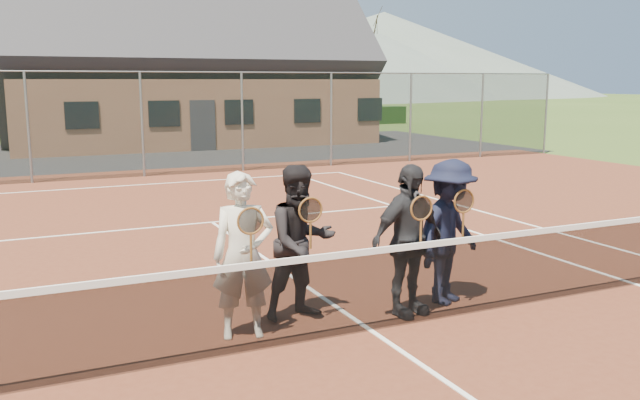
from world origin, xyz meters
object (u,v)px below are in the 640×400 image
(player_b, at_px, (301,242))
(player_c, at_px, (408,240))
(player_d, at_px, (449,232))
(tennis_net, at_px, (371,286))
(player_a, at_px, (243,255))
(clubhouse, at_px, (188,52))

(player_b, relative_size, player_c, 1.00)
(player_b, height_order, player_d, same)
(tennis_net, height_order, player_a, player_a)
(tennis_net, distance_m, clubhouse, 24.57)
(tennis_net, relative_size, clubhouse, 0.75)
(player_d, bearing_deg, clubhouse, 83.58)
(player_b, distance_m, player_c, 1.25)
(player_c, bearing_deg, tennis_net, -154.75)
(player_a, height_order, player_b, same)
(player_a, bearing_deg, player_b, 19.68)
(tennis_net, xyz_separation_m, player_b, (-0.53, 0.73, 0.38))
(tennis_net, xyz_separation_m, player_d, (1.35, 0.47, 0.38))
(clubhouse, height_order, player_d, clubhouse)
(clubhouse, relative_size, player_b, 8.67)
(clubhouse, height_order, player_a, clubhouse)
(clubhouse, relative_size, player_a, 8.67)
(player_a, bearing_deg, clubhouse, 77.27)
(player_a, relative_size, player_d, 1.00)
(clubhouse, xyz_separation_m, player_c, (-3.35, -23.69, -3.07))
(player_c, height_order, player_d, same)
(player_c, bearing_deg, clubhouse, 81.95)
(tennis_net, bearing_deg, clubhouse, 80.54)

